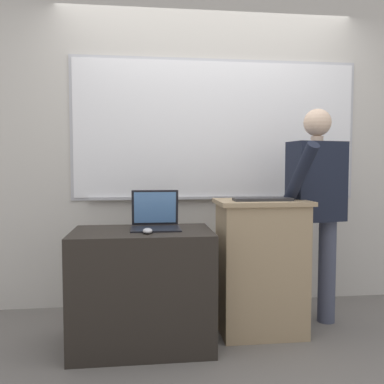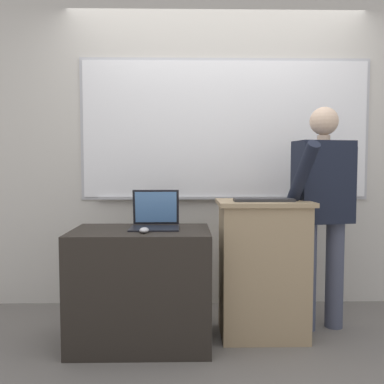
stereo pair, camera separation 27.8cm
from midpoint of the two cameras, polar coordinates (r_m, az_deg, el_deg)
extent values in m
plane|color=slate|center=(2.61, 3.28, -23.53)|extent=(30.00, 30.00, 0.00)
cube|color=beige|center=(3.56, -0.16, 7.18)|extent=(6.40, 0.12, 2.82)
cube|color=#B7B7BC|center=(3.51, 1.21, 8.73)|extent=(2.45, 0.02, 1.19)
cube|color=white|center=(3.50, 1.22, 8.74)|extent=(2.40, 0.02, 1.14)
cube|color=#B7B7BC|center=(3.48, 1.24, -0.84)|extent=(2.16, 0.04, 0.02)
cube|color=tan|center=(2.95, 6.97, -10.67)|extent=(0.59, 0.40, 0.92)
cube|color=tan|center=(2.87, 7.05, -1.44)|extent=(0.64, 0.44, 0.03)
cube|color=#28231E|center=(2.79, -9.89, -13.17)|extent=(0.91, 0.57, 0.77)
cylinder|color=#474C60|center=(3.16, 12.70, -11.10)|extent=(0.13, 0.13, 0.78)
cylinder|color=#474C60|center=(3.27, 16.09, -10.64)|extent=(0.13, 0.13, 0.78)
cube|color=black|center=(3.11, 14.63, 1.44)|extent=(0.43, 0.29, 0.59)
cylinder|color=beige|center=(3.12, 14.72, 7.22)|extent=(0.09, 0.09, 0.04)
sphere|color=beige|center=(3.13, 14.76, 9.43)|extent=(0.20, 0.20, 0.20)
cylinder|color=black|center=(2.83, 12.05, 1.96)|extent=(0.16, 0.42, 0.49)
cylinder|color=black|center=(3.24, 18.00, 1.02)|extent=(0.08, 0.08, 0.56)
cube|color=black|center=(2.72, -8.06, -5.17)|extent=(0.33, 0.25, 0.01)
cube|color=black|center=(2.85, -8.02, -2.19)|extent=(0.32, 0.05, 0.25)
cube|color=#598CCC|center=(2.84, -8.02, -2.19)|extent=(0.29, 0.04, 0.22)
cube|color=#2D2D30|center=(2.82, 7.13, -1.03)|extent=(0.40, 0.13, 0.02)
ellipsoid|color=#BCBCC1|center=(2.58, -9.36, -5.42)|extent=(0.06, 0.10, 0.03)
camera|label=1|loc=(0.14, -92.86, -0.18)|focal=38.00mm
camera|label=2|loc=(0.14, 87.14, 0.18)|focal=38.00mm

